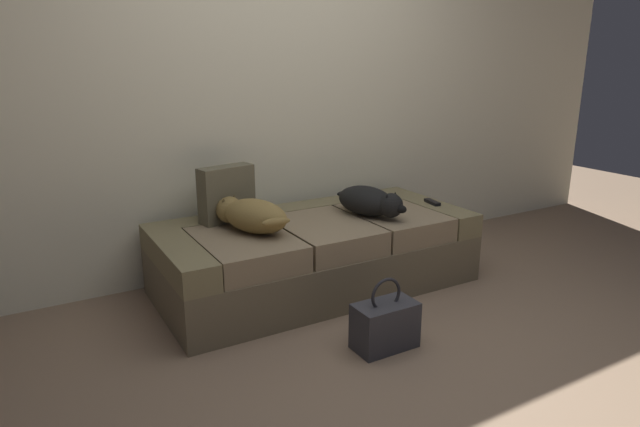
{
  "coord_description": "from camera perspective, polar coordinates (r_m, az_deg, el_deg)",
  "views": [
    {
      "loc": [
        -1.62,
        -1.72,
        1.43
      ],
      "look_at": [
        0.0,
        1.09,
        0.5
      ],
      "focal_mm": 31.0,
      "sensor_mm": 36.0,
      "label": 1
    }
  ],
  "objects": [
    {
      "name": "back_wall",
      "position": [
        3.8,
        -4.88,
        15.52
      ],
      "size": [
        6.4,
        0.1,
        2.8
      ],
      "primitive_type": "cube",
      "color": "beige",
      "rests_on": "ground"
    },
    {
      "name": "ground_plane",
      "position": [
        2.76,
        11.85,
        -15.53
      ],
      "size": [
        10.0,
        10.0,
        0.0
      ],
      "primitive_type": "plane",
      "color": "#816750"
    },
    {
      "name": "dog_dark",
      "position": [
        3.5,
        5.2,
        1.25
      ],
      "size": [
        0.34,
        0.53,
        0.19
      ],
      "color": "black",
      "rests_on": "couch"
    },
    {
      "name": "dog_tan",
      "position": [
        3.2,
        -7.16,
        -0.14
      ],
      "size": [
        0.4,
        0.54,
        0.19
      ],
      "color": "olive",
      "rests_on": "couch"
    },
    {
      "name": "throw_pillow",
      "position": [
        3.41,
        -9.62,
        2.01
      ],
      "size": [
        0.36,
        0.18,
        0.34
      ],
      "primitive_type": "cube",
      "rotation": [
        0.0,
        0.0,
        0.19
      ],
      "color": "brown",
      "rests_on": "couch"
    },
    {
      "name": "handbag",
      "position": [
        2.85,
        6.72,
        -11.32
      ],
      "size": [
        0.32,
        0.18,
        0.38
      ],
      "color": "#323238",
      "rests_on": "ground"
    },
    {
      "name": "tv_remote",
      "position": [
        3.87,
        11.51,
        1.16
      ],
      "size": [
        0.07,
        0.16,
        0.02
      ],
      "primitive_type": "cube",
      "rotation": [
        0.0,
        0.0,
        -0.17
      ],
      "color": "black",
      "rests_on": "couch"
    },
    {
      "name": "couch",
      "position": [
        3.5,
        -0.42,
        -4.13
      ],
      "size": [
        1.96,
        0.9,
        0.45
      ],
      "color": "brown",
      "rests_on": "ground"
    }
  ]
}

